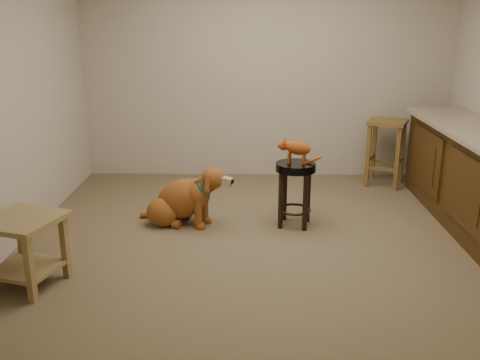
{
  "coord_description": "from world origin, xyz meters",
  "views": [
    {
      "loc": [
        -0.23,
        -4.59,
        1.93
      ],
      "look_at": [
        -0.3,
        0.26,
        0.45
      ],
      "focal_mm": 40.0,
      "sensor_mm": 36.0,
      "label": 1
    }
  ],
  "objects_px": {
    "side_table": "(24,241)",
    "golden_retriever": "(182,200)",
    "padded_stool": "(295,181)",
    "wood_stool": "(385,151)",
    "tabby_kitten": "(295,149)"
  },
  "relations": [
    {
      "from": "padded_stool",
      "to": "golden_retriever",
      "type": "height_order",
      "value": "padded_stool"
    },
    {
      "from": "padded_stool",
      "to": "golden_retriever",
      "type": "xyz_separation_m",
      "value": [
        -1.08,
        0.02,
        -0.2
      ]
    },
    {
      "from": "padded_stool",
      "to": "side_table",
      "type": "xyz_separation_m",
      "value": [
        -2.09,
        -1.25,
        -0.08
      ]
    },
    {
      "from": "tabby_kitten",
      "to": "wood_stool",
      "type": "bearing_deg",
      "value": 61.23
    },
    {
      "from": "tabby_kitten",
      "to": "padded_stool",
      "type": "bearing_deg",
      "value": -5.72
    },
    {
      "from": "padded_stool",
      "to": "golden_retriever",
      "type": "relative_size",
      "value": 0.65
    },
    {
      "from": "padded_stool",
      "to": "side_table",
      "type": "height_order",
      "value": "padded_stool"
    },
    {
      "from": "wood_stool",
      "to": "padded_stool",
      "type": "bearing_deg",
      "value": -131.49
    },
    {
      "from": "wood_stool",
      "to": "side_table",
      "type": "bearing_deg",
      "value": -141.72
    },
    {
      "from": "side_table",
      "to": "golden_retriever",
      "type": "distance_m",
      "value": 1.63
    },
    {
      "from": "golden_retriever",
      "to": "tabby_kitten",
      "type": "xyz_separation_m",
      "value": [
        1.07,
        -0.02,
        0.52
      ]
    },
    {
      "from": "golden_retriever",
      "to": "tabby_kitten",
      "type": "relative_size",
      "value": 2.28
    },
    {
      "from": "side_table",
      "to": "golden_retriever",
      "type": "xyz_separation_m",
      "value": [
        1.01,
        1.27,
        -0.12
      ]
    },
    {
      "from": "wood_stool",
      "to": "golden_retriever",
      "type": "height_order",
      "value": "wood_stool"
    },
    {
      "from": "padded_stool",
      "to": "tabby_kitten",
      "type": "xyz_separation_m",
      "value": [
        -0.01,
        0.0,
        0.32
      ]
    }
  ]
}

